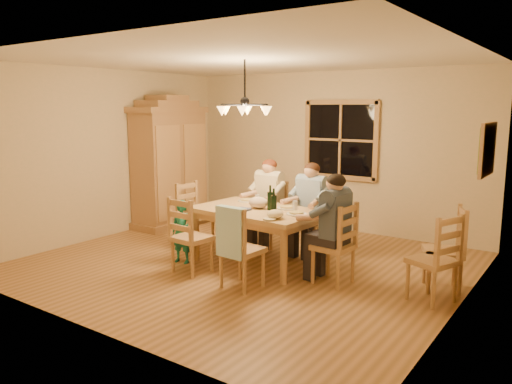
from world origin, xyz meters
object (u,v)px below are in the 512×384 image
Objects in this scene: chair_near_right at (242,262)px; chair_spare_back at (442,264)px; chair_end_left at (196,229)px; chandelier at (245,109)px; dining_table at (257,216)px; child at (182,232)px; chair_far_left at (269,226)px; wine_bottle_a at (270,198)px; adult_plaid_man at (311,197)px; chair_end_right at (333,259)px; chair_spare_front at (432,274)px; armoire at (170,167)px; wine_bottle_b at (274,201)px; chair_near_left at (192,249)px; chair_far_right at (310,234)px; adult_slate_man at (334,215)px; adult_woman at (269,192)px.

chair_spare_back is at bearing 37.26° from chair_near_right.
chair_end_left is 3.50m from chair_spare_back.
chandelier reaches higher than chair_end_left.
child is at bearing -148.24° from dining_table.
chair_far_left reaches higher than dining_table.
chair_spare_back is at bearing 10.45° from wine_bottle_a.
adult_plaid_man is at bearing 117.98° from chair_end_left.
dining_table is at bearing -168.10° from wine_bottle_a.
chair_end_left is at bearing 90.00° from chair_end_right.
dining_table is 2.34m from chair_spare_front.
chair_far_left is at bearing 103.66° from chandelier.
armoire is (-2.42, 1.05, -1.02)m from chandelier.
chair_far_left and chair_spare_front have the same top height.
wine_bottle_b is (0.36, -0.16, 0.27)m from dining_table.
chair_near_left and chair_spare_back have the same top height.
chandelier is 1.43m from dining_table.
wine_bottle_a is (-0.21, -0.73, 0.62)m from chair_far_right.
chair_far_right is at bearing -3.89° from armoire.
adult_plaid_man reaches higher than chair_end_left.
chandelier is 2.33× the size of wine_bottle_b.
dining_table is at bearing 67.62° from adult_plaid_man.
chair_far_left is at bearing 63.43° from chair_end_right.
chair_end_right is 1.15× the size of child.
chair_end_right is at bearing 1.45° from child.
adult_slate_man is (0.81, 0.74, 0.54)m from chair_near_right.
armoire is 2.90m from wine_bottle_a.
armoire reaches higher than adult_slate_man.
chandelier reaches higher than adult_slate_man.
chair_spare_back is (1.14, 0.52, -0.54)m from adult_slate_man.
wine_bottle_a is (0.54, -0.79, 0.08)m from adult_woman.
chair_far_left is at bearing -0.00° from adult_plaid_man.
chair_far_left is 1.87m from adult_slate_man.
chair_end_right is 1.13× the size of adult_slate_man.
chair_near_left is 1.00× the size of chair_end_left.
child is (1.69, -1.51, -0.63)m from armoire.
chair_far_left is 1.13× the size of adult_plaid_man.
dining_table is 0.93m from chair_far_right.
chandelier is 0.44× the size of dining_table.
adult_woman is (2.20, -0.14, -0.22)m from armoire.
adult_plaid_man is at bearing 46.64° from adult_slate_man.
armoire is at bearing 161.19° from wine_bottle_a.
chair_far_left and chair_spare_back have the same top height.
chair_end_left is 1.13× the size of adult_slate_man.
wine_bottle_b is 0.38× the size of child.
chair_far_right is at bearing 46.64° from chair_end_right.
chair_far_right is 1.00× the size of chair_near_right.
chair_spare_front is at bearing 162.61° from adult_plaid_man.
armoire is 2.32× the size of chair_spare_back.
chair_far_left is at bearing 136.74° from chair_end_left.
adult_woman is at bearing 108.37° from chair_far_left.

